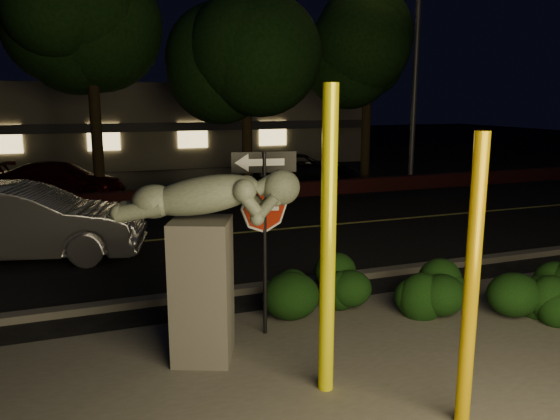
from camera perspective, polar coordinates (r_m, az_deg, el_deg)
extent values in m
plane|color=black|center=(16.31, -8.93, -0.17)|extent=(90.00, 90.00, 0.00)
cube|color=#4C4944|center=(6.49, 12.06, -18.96)|extent=(14.00, 6.00, 0.02)
cube|color=black|center=(13.45, -6.38, -2.59)|extent=(80.00, 8.00, 0.01)
cube|color=#C1BD4D|center=(13.45, -6.38, -2.54)|extent=(80.00, 0.12, 0.00)
cube|color=#4C4944|center=(9.67, -0.42, -7.89)|extent=(80.00, 0.25, 0.12)
cube|color=#4E1919|center=(17.52, -9.81, 1.44)|extent=(40.00, 0.35, 0.50)
cube|color=black|center=(23.12, -12.41, 3.16)|extent=(40.00, 12.00, 0.01)
cube|color=#70695A|center=(30.85, -14.69, 8.82)|extent=(22.00, 10.00, 4.00)
cube|color=#333338|center=(25.79, -13.52, 8.41)|extent=(22.00, 0.20, 0.40)
cube|color=#FFD87F|center=(25.84, -26.89, 6.61)|extent=(1.40, 0.08, 1.20)
cube|color=#FFD87F|center=(25.70, -17.95, 7.27)|extent=(1.40, 0.08, 1.20)
cube|color=#FFD87F|center=(26.18, -9.11, 7.75)|extent=(1.40, 0.08, 1.20)
cube|color=#FFD87F|center=(27.24, -0.75, 8.03)|extent=(1.40, 0.08, 1.20)
cylinder|color=black|center=(18.92, -18.61, 7.47)|extent=(0.36, 0.36, 4.25)
ellipsoid|color=black|center=(19.09, -19.42, 19.35)|extent=(5.20, 5.20, 4.68)
cylinder|color=black|center=(19.34, -3.47, 7.76)|extent=(0.36, 0.36, 4.00)
ellipsoid|color=black|center=(19.45, -3.60, 18.64)|extent=(4.80, 4.80, 4.32)
cylinder|color=black|center=(21.77, 8.96, 7.93)|extent=(0.36, 0.36, 3.90)
ellipsoid|color=black|center=(21.84, 9.26, 17.10)|extent=(4.40, 4.40, 3.96)
cylinder|color=#FFF50D|center=(5.96, 5.04, -3.65)|extent=(0.17, 0.17, 3.44)
cylinder|color=#D9A809|center=(5.66, 19.37, -7.48)|extent=(0.15, 0.15, 2.99)
cylinder|color=black|center=(7.50, -1.61, -3.80)|extent=(0.06, 0.06, 2.59)
cube|color=white|center=(7.37, -1.64, 0.37)|extent=(0.39, 0.09, 0.11)
cube|color=black|center=(7.28, -1.66, 5.01)|extent=(0.87, 0.16, 0.28)
cube|color=white|center=(7.28, -1.66, 5.01)|extent=(0.55, 0.10, 0.11)
cube|color=#4C4944|center=(6.97, -8.12, -8.37)|extent=(0.93, 0.93, 1.83)
sphere|color=slate|center=(6.53, 0.18, 2.38)|extent=(0.43, 0.43, 0.43)
ellipsoid|color=black|center=(8.61, 3.53, -7.34)|extent=(2.08, 1.48, 0.98)
ellipsoid|color=black|center=(8.74, 14.92, -7.52)|extent=(1.61, 1.10, 0.96)
ellipsoid|color=black|center=(9.15, 26.81, -6.99)|extent=(1.88, 1.55, 1.13)
cylinder|color=#515056|center=(21.11, 14.03, 15.01)|extent=(0.19, 0.19, 9.34)
imported|color=silver|center=(12.36, -25.18, -1.21)|extent=(5.00, 2.71, 1.56)
imported|color=#400505|center=(19.56, -21.94, 2.88)|extent=(4.53, 3.11, 1.22)
imported|color=black|center=(21.07, 2.28, 4.25)|extent=(4.43, 2.26, 1.20)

